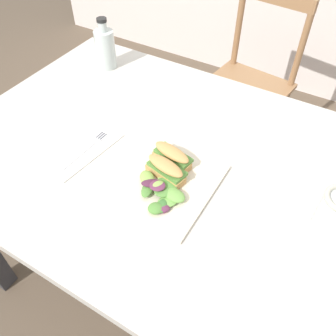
% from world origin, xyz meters
% --- Properties ---
extents(ground_plane, '(7.92, 7.92, 0.00)m').
position_xyz_m(ground_plane, '(0.00, 0.00, 0.00)').
color(ground_plane, brown).
extents(dining_table, '(1.38, 0.93, 0.74)m').
position_xyz_m(dining_table, '(0.06, 0.07, 0.63)').
color(dining_table, '#BCB7AD').
rests_on(dining_table, ground).
extents(chair_wooden_far, '(0.45, 0.45, 0.87)m').
position_xyz_m(chair_wooden_far, '(-0.02, 0.98, 0.45)').
color(chair_wooden_far, '#8E6642').
rests_on(chair_wooden_far, ground).
extents(plate_lunch, '(0.29, 0.29, 0.01)m').
position_xyz_m(plate_lunch, '(0.08, -0.03, 0.74)').
color(plate_lunch, beige).
rests_on(plate_lunch, dining_table).
extents(sandwich_half_front, '(0.12, 0.07, 0.06)m').
position_xyz_m(sandwich_half_front, '(0.08, -0.01, 0.78)').
color(sandwich_half_front, tan).
rests_on(sandwich_half_front, plate_lunch).
extents(sandwich_half_back, '(0.12, 0.07, 0.06)m').
position_xyz_m(sandwich_half_back, '(0.07, 0.04, 0.78)').
color(sandwich_half_back, tan).
rests_on(sandwich_half_back, plate_lunch).
extents(salad_mixed_greens, '(0.16, 0.14, 0.04)m').
position_xyz_m(salad_mixed_greens, '(0.10, -0.07, 0.76)').
color(salad_mixed_greens, '#84A84C').
rests_on(salad_mixed_greens, plate_lunch).
extents(napkin_folded, '(0.12, 0.25, 0.00)m').
position_xyz_m(napkin_folded, '(-0.18, -0.04, 0.74)').
color(napkin_folded, silver).
rests_on(napkin_folded, dining_table).
extents(fork_on_napkin, '(0.03, 0.19, 0.00)m').
position_xyz_m(fork_on_napkin, '(-0.18, -0.02, 0.75)').
color(fork_on_napkin, silver).
rests_on(fork_on_napkin, napkin_folded).
extents(bottle_cold_brew, '(0.07, 0.07, 0.19)m').
position_xyz_m(bottle_cold_brew, '(-0.42, 0.38, 0.81)').
color(bottle_cold_brew, '#472819').
rests_on(bottle_cold_brew, dining_table).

